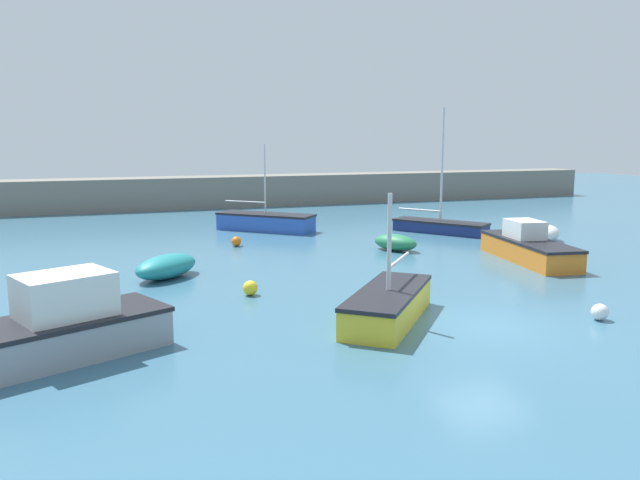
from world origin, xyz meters
name	(u,v)px	position (x,y,z in m)	size (l,w,h in m)	color
ground_plane	(483,329)	(0.00, 0.00, -0.10)	(120.00, 120.00, 0.20)	#38667F
harbor_breakwater	(240,191)	(0.00, 33.29, 1.18)	(62.14, 2.86, 2.36)	slate
motorboat_with_cabin	(528,247)	(7.31, 7.55, 0.62)	(2.69, 6.23, 1.75)	orange
rowboat_white_midwater	(166,266)	(-7.98, 9.34, 0.45)	(3.21, 3.20, 0.90)	teal
sailboat_twin_hulled	(388,305)	(-2.37, 1.36, 0.49)	(4.37, 4.80, 3.79)	yellow
motorboat_grey_hull	(54,329)	(-11.44, 1.17, 0.76)	(6.01, 4.26, 2.09)	gray
dinghy_near_pier	(395,242)	(2.94, 11.72, 0.39)	(2.13, 2.57, 0.78)	#287A4C
rowboat_blue_near	(545,234)	(11.20, 11.25, 0.45)	(3.11, 2.87, 0.89)	white
sailboat_short_mast	(266,222)	(-1.35, 19.94, 0.52)	(5.38, 5.15, 4.95)	#2D56B7
sailboat_tall_mast	(440,226)	(7.77, 15.87, 0.41)	(4.36, 5.27, 6.95)	navy
mooring_buoy_yellow	(250,288)	(-5.54, 5.65, 0.26)	(0.52, 0.52, 0.52)	yellow
mooring_buoy_white	(600,312)	(3.60, -0.66, 0.25)	(0.50, 0.50, 0.50)	white
mooring_buoy_orange	(236,241)	(-4.01, 15.37, 0.24)	(0.49, 0.49, 0.49)	orange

